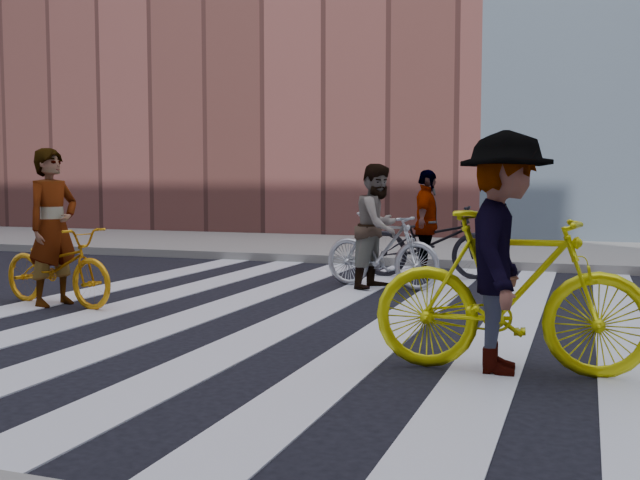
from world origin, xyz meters
The scene contains 11 objects.
ground centered at (0.00, 0.00, 0.00)m, with size 100.00×100.00×0.00m, color black.
sidewalk_far centered at (0.00, 7.50, 0.07)m, with size 100.00×5.00×0.15m, color gray.
zebra_crosswalk centered at (0.00, 0.00, 0.01)m, with size 8.25×10.00×0.01m.
bike_yellow_left centered at (-3.56, -0.38, 0.47)m, with size 0.62×1.79×0.94m, color orange.
bike_silver_mid centered at (-0.30, 2.32, 0.53)m, with size 0.50×1.76×1.06m, color #B4B8BE.
bike_yellow_right centered at (1.83, -1.81, 0.63)m, with size 0.59×2.09×1.26m, color yellow.
bike_dark_rear centered at (0.11, 3.64, 0.56)m, with size 0.74×2.11×1.11m, color black.
rider_left centered at (-3.61, -0.38, 0.94)m, with size 0.68×0.45×1.87m, color slate.
rider_mid centered at (-0.35, 2.32, 0.86)m, with size 0.84×0.65×1.72m, color slate.
rider_right centered at (1.78, -1.81, 0.93)m, with size 1.20×0.69×1.86m, color slate.
rider_rear centered at (0.06, 3.64, 0.83)m, with size 0.97×0.41×1.66m, color slate.
Camera 1 is at (2.37, -7.67, 1.48)m, focal length 42.00 mm.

